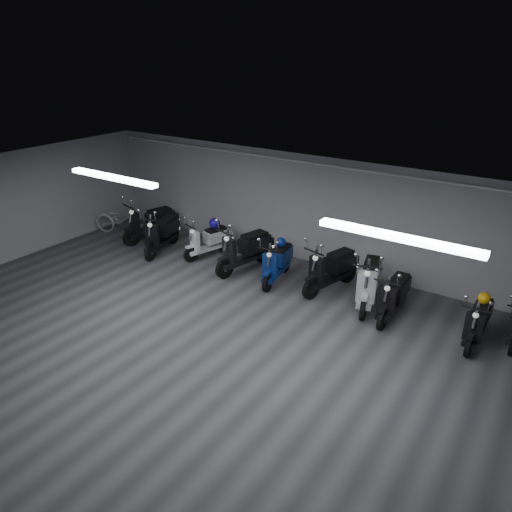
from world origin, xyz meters
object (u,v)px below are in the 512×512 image
Objects in this scene: scooter_7 at (394,289)px; bicycle at (122,216)px; helmet_0 at (484,298)px; scooter_2 at (208,235)px; scooter_3 at (245,243)px; scooter_5 at (331,262)px; scooter_8 at (479,315)px; scooter_0 at (150,217)px; scooter_1 at (161,228)px; helmet_1 at (281,242)px; helmet_2 at (215,223)px; scooter_6 at (370,274)px; scooter_4 at (277,256)px.

bicycle is (-8.37, 0.19, -0.08)m from scooter_7.
bicycle reaches higher than helmet_0.
scooter_2 is 0.83× the size of scooter_3.
scooter_5 is 1.18× the size of scooter_8.
scooter_0 is 1.01× the size of scooter_5.
scooter_1 is at bearing -160.39° from scooter_3.
scooter_0 is 1.19× the size of scooter_8.
scooter_2 is 7.02× the size of helmet_1.
scooter_1 is 8.11m from helmet_0.
bicycle is (-10.02, 0.22, -0.03)m from scooter_8.
helmet_2 is (3.26, 0.33, 0.33)m from bicycle.
scooter_8 is 5.55× the size of helmet_2.
scooter_1 is 5.84m from scooter_6.
scooter_0 reaches higher than helmet_2.
scooter_1 is at bearing -154.30° from helmet_2.
scooter_0 is at bearing -104.17° from bicycle.
helmet_2 is (-6.76, 0.33, 0.04)m from helmet_0.
scooter_4 is at bearing -11.07° from helmet_2.
scooter_8 is 0.34m from helmet_0.
scooter_5 is 1.33m from helmet_1.
scooter_6 is 2.28m from helmet_0.
scooter_8 is (4.53, -0.12, -0.05)m from scooter_4.
scooter_3 is at bearing 10.21° from scooter_2.
scooter_7 is 0.99× the size of bicycle.
scooter_0 is 1.09m from bicycle.
scooter_0 is 4.42m from scooter_4.
bicycle is at bearing -174.20° from helmet_2.
scooter_2 is 6.83m from helmet_0.
scooter_7 reaches higher than scooter_2.
scooter_5 reaches higher than scooter_8.
scooter_8 is at bearing -11.17° from scooter_4.
scooter_8 is (2.27, -0.25, -0.14)m from scooter_6.
helmet_0 is at bearing 12.36° from scooter_5.
scooter_0 is 7.30m from scooter_7.
scooter_4 is 1.00× the size of scooter_7.
bicycle is (-7.74, -0.03, -0.17)m from scooter_6.
scooter_4 is 2.88m from scooter_7.
scooter_4 reaches higher than helmet_1.
helmet_1 is (5.45, 0.13, 0.35)m from bicycle.
scooter_3 is at bearing 166.48° from scooter_4.
scooter_6 is (4.55, -0.08, 0.13)m from scooter_2.
scooter_6 reaches higher than scooter_8.
scooter_8 reaches higher than helmet_0.
helmet_1 is 2.20m from helmet_2.
helmet_0 is 4.57m from helmet_1.
scooter_0 is 1.03× the size of scooter_1.
scooter_2 is 0.37m from helmet_2.
scooter_4 is 7.52× the size of helmet_0.
scooter_3 is 3.24m from scooter_6.
scooter_6 is 4.50m from helmet_2.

